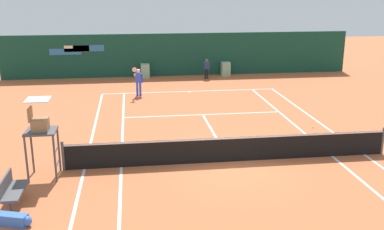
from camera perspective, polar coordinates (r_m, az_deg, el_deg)
ground_plane at (r=17.39m, az=4.42°, el=-5.18°), size 80.00×80.00×0.01m
tennis_net at (r=16.69m, az=4.87°, el=-4.26°), size 12.10×0.10×1.07m
sponsor_back_wall at (r=32.78m, az=-1.57°, el=7.58°), size 25.00×1.02×3.04m
umpire_chair at (r=15.74m, az=-18.67°, el=-1.49°), size 1.00×1.00×2.74m
player_bench at (r=14.52m, az=-21.90°, el=-8.62°), size 0.54×1.48×0.88m
equipment_bag at (r=13.46m, az=-21.58°, el=-12.23°), size 1.07×0.58×0.32m
player_on_baseline at (r=26.80m, az=-6.80°, el=4.44°), size 0.63×0.66×1.81m
ball_kid_right_post at (r=31.61m, az=1.85°, el=6.02°), size 0.46×0.19×1.39m
tennis_ball_by_sideline at (r=21.41m, az=15.03°, el=-1.51°), size 0.07×0.07×0.07m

